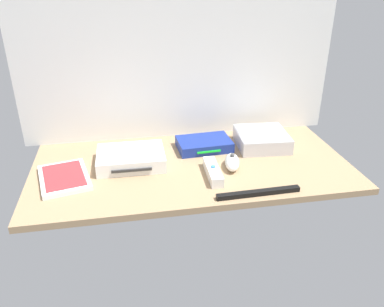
# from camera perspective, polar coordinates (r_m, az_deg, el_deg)

# --- Properties ---
(ground_plane) EXTENTS (1.00, 0.48, 0.02)m
(ground_plane) POSITION_cam_1_polar(r_m,az_deg,el_deg) (1.24, 0.00, -2.07)
(ground_plane) COLOR #9E7F5B
(ground_plane) RESTS_ON ground
(back_wall) EXTENTS (1.10, 0.01, 0.64)m
(back_wall) POSITION_cam_1_polar(r_m,az_deg,el_deg) (1.36, -1.94, 15.27)
(back_wall) COLOR white
(back_wall) RESTS_ON ground
(game_console) EXTENTS (0.21, 0.17, 0.04)m
(game_console) POSITION_cam_1_polar(r_m,az_deg,el_deg) (1.24, -8.95, -0.67)
(game_console) COLOR white
(game_console) RESTS_ON ground_plane
(mini_computer) EXTENTS (0.18, 0.18, 0.05)m
(mini_computer) POSITION_cam_1_polar(r_m,az_deg,el_deg) (1.37, 10.21, 2.11)
(mini_computer) COLOR silver
(mini_computer) RESTS_ON ground_plane
(game_case) EXTENTS (0.17, 0.22, 0.02)m
(game_case) POSITION_cam_1_polar(r_m,az_deg,el_deg) (1.21, -18.25, -3.36)
(game_case) COLOR white
(game_case) RESTS_ON ground_plane
(network_router) EXTENTS (0.19, 0.13, 0.03)m
(network_router) POSITION_cam_1_polar(r_m,az_deg,el_deg) (1.34, 1.78, 1.39)
(network_router) COLOR navy
(network_router) RESTS_ON ground_plane
(remote_wand) EXTENTS (0.04, 0.15, 0.03)m
(remote_wand) POSITION_cam_1_polar(r_m,az_deg,el_deg) (1.17, 3.09, -2.67)
(remote_wand) COLOR white
(remote_wand) RESTS_ON ground_plane
(remote_nunchuk) EXTENTS (0.07, 0.11, 0.05)m
(remote_nunchuk) POSITION_cam_1_polar(r_m,az_deg,el_deg) (1.22, 5.91, -1.25)
(remote_nunchuk) COLOR white
(remote_nunchuk) RESTS_ON ground_plane
(sensor_bar) EXTENTS (0.24, 0.02, 0.01)m
(sensor_bar) POSITION_cam_1_polar(r_m,az_deg,el_deg) (1.09, 9.73, -5.70)
(sensor_bar) COLOR black
(sensor_bar) RESTS_ON ground_plane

